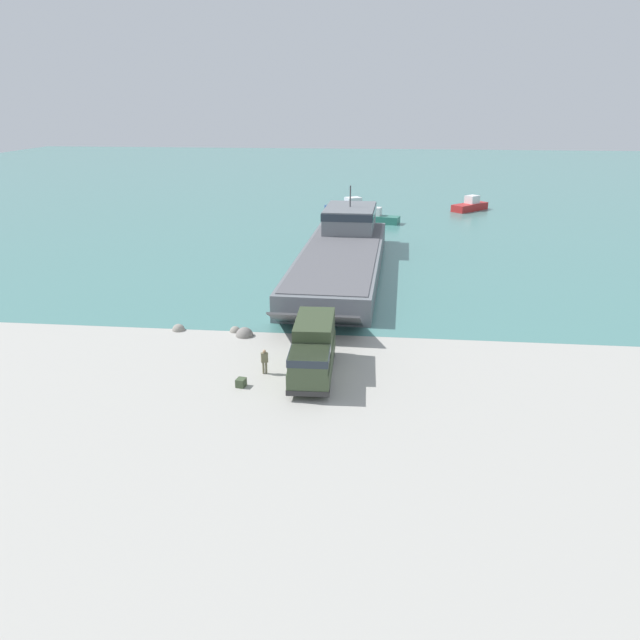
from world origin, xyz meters
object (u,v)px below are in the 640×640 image
moored_boat_b (350,207)px  military_truck (313,350)px  landing_craft (343,251)px  moored_boat_a (377,218)px  soldier_on_ramp (265,360)px  cargo_crate (241,383)px  moored_boat_c (470,206)px

moored_boat_b → military_truck: bearing=152.3°
military_truck → moored_boat_b: size_ratio=1.00×
landing_craft → moored_boat_a: 24.98m
military_truck → soldier_on_ramp: 3.19m
soldier_on_ramp → moored_boat_b: moored_boat_b is taller
landing_craft → moored_boat_b: 34.22m
landing_craft → moored_boat_a: bearing=84.4°
landing_craft → moored_boat_a: landing_craft is taller
landing_craft → soldier_on_ramp: size_ratio=21.37×
landing_craft → moored_boat_b: (-1.25, 34.18, -1.05)m
military_truck → cargo_crate: bearing=-63.6°
soldier_on_ramp → moored_boat_b: 61.44m
moored_boat_a → moored_boat_b: size_ratio=0.82×
soldier_on_ramp → moored_boat_a: (6.08, 52.00, -0.22)m
landing_craft → military_truck: size_ratio=4.54×
soldier_on_ramp → moored_boat_a: bearing=-26.1°
moored_boat_b → cargo_crate: moored_boat_b is taller
landing_craft → cargo_crate: (-4.12, -29.27, -1.50)m
moored_boat_a → moored_boat_c: bearing=144.5°
landing_craft → soldier_on_ramp: bearing=-94.9°
cargo_crate → landing_craft: bearing=82.0°
landing_craft → moored_boat_c: 40.70m
moored_boat_c → cargo_crate: (-21.53, -66.05, -0.50)m
moored_boat_b → moored_boat_c: bearing=-111.0°
moored_boat_a → soldier_on_ramp: bearing=7.9°
moored_boat_a → moored_boat_c: 18.71m
military_truck → soldier_on_ramp: (-3.09, -0.22, -0.75)m
military_truck → moored_boat_c: (17.34, 63.79, -0.95)m
landing_craft → moored_boat_b: bearing=93.5°
landing_craft → military_truck: bearing=-88.4°
military_truck → moored_boat_a: size_ratio=1.21×
military_truck → moored_boat_a: bearing=174.8°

